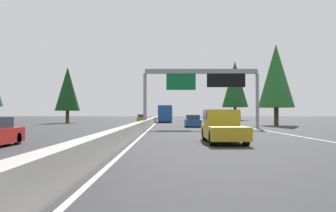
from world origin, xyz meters
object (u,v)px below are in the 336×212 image
Objects in this scene: minivan_far_left at (166,116)px; sedan_far_center at (166,117)px; bus_mid_left at (165,113)px; sign_gantry_overhead at (203,81)px; conifer_left_mid at (68,89)px; conifer_right_mid at (276,76)px; sedan_near_center at (193,121)px; oncoming_far at (142,118)px; conifer_right_far at (235,84)px; pickup_mid_center at (222,126)px.

minivan_far_left is 16.89m from sedan_far_center.
sedan_far_center is at bearing -0.12° from bus_mid_left.
sign_gantry_overhead is 1.32× the size of conifer_left_mid.
conifer_right_mid is at bearing -142.93° from bus_mid_left.
sedan_near_center is 0.39× the size of conifer_right_mid.
conifer_left_mid is (18.37, 20.04, 5.14)m from sedan_near_center.
sign_gantry_overhead is 2.54× the size of minivan_far_left.
conifer_left_mid reaches higher than oncoming_far.
sedan_near_center is 49.35m from conifer_right_far.
sign_gantry_overhead reaches higher than pickup_mid_center.
minivan_far_left is (107.31, 3.34, 0.04)m from pickup_mid_center.
conifer_right_far reaches higher than minivan_far_left.
sign_gantry_overhead is 15.29m from conifer_right_mid.
pickup_mid_center is at bearing 177.68° from sign_gantry_overhead.
sedan_near_center is 82.94m from minivan_far_left.
conifer_right_far is (20.64, -17.11, 7.11)m from bus_mid_left.
conifer_left_mid reaches higher than sedan_far_center.
conifer_right_mid is 40.99m from conifer_right_far.
sedan_far_center is at bearing 172.81° from oncoming_far.
bus_mid_left is 0.79× the size of conifer_right_far.
conifer_left_mid reaches higher than sedan_near_center.
conifer_left_mid is at bearing 165.50° from minivan_far_left.
bus_mid_left is at bearing 179.91° from minivan_far_left.
sedan_far_center is 37.41m from oncoming_far.
minivan_far_left is at bearing -0.09° from bus_mid_left.
conifer_right_far is at bearing 129.41° from oncoming_far.
sign_gantry_overhead is at bearing -170.25° from sedan_near_center.
pickup_mid_center is 0.39× the size of conifer_right_far.
oncoming_far is at bearing 40.80° from conifer_right_mid.
conifer_left_mid is (-28.34, 33.71, -3.01)m from conifer_right_far.
sign_gantry_overhead is 2.88× the size of sedan_near_center.
sedan_near_center is 0.88× the size of minivan_far_left.
sedan_near_center is 66.08m from sedan_far_center.
bus_mid_left is 56.80m from minivan_far_left.
minivan_far_left is 1.14× the size of oncoming_far.
pickup_mid_center is 0.50× the size of conifer_right_mid.
sedan_far_center is at bearing 14.20° from conifer_right_mid.
sedan_near_center is (24.44, -0.01, -0.23)m from pickup_mid_center.
sedan_near_center is 1.00× the size of sedan_far_center.
sedan_near_center is 29.97m from oncoming_far.
conifer_right_mid is at bearing -165.80° from sedan_far_center.
sedan_near_center is at bearing 15.55° from oncoming_far.
sedan_near_center is 27.67m from conifer_left_mid.
pickup_mid_center is 1.27× the size of oncoming_far.
minivan_far_left is at bearing 175.04° from oncoming_far.
pickup_mid_center is 0.58× the size of conifer_left_mid.
bus_mid_left is (30.67, 4.23, -3.46)m from sign_gantry_overhead.
conifer_right_far is (17.84, -21.71, 8.14)m from oncoming_far.
sign_gantry_overhead is 31.16m from bus_mid_left.
conifer_right_far is (46.72, -13.67, 8.14)m from sedan_near_center.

